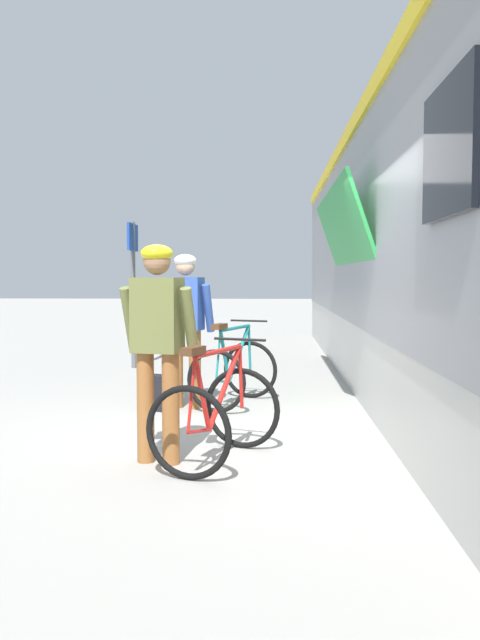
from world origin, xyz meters
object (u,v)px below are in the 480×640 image
(backpack_on_platform, at_px, (161,393))
(platform_sign_post, at_px, (133,270))
(bicycle_near_red, at_px, (217,414))
(cyclist_far_in_blue, at_px, (186,316))
(bicycle_far_teal, at_px, (234,371))
(cyclist_near_in_olive, at_px, (158,333))

(backpack_on_platform, relative_size, platform_sign_post, 0.17)
(platform_sign_post, bearing_deg, bicycle_near_red, -72.08)
(cyclist_far_in_blue, xyz_separation_m, bicycle_far_teal, (0.54, 0.19, -0.65))
(cyclist_far_in_blue, height_order, platform_sign_post, platform_sign_post)
(cyclist_near_in_olive, relative_size, platform_sign_post, 0.73)
(bicycle_near_red, relative_size, bicycle_far_teal, 1.00)
(bicycle_near_red, bearing_deg, platform_sign_post, 107.92)
(cyclist_near_in_olive, xyz_separation_m, bicycle_near_red, (0.47, 0.02, -0.65))
(bicycle_far_teal, relative_size, backpack_on_platform, 3.12)
(cyclist_far_in_blue, height_order, bicycle_far_teal, cyclist_far_in_blue)
(platform_sign_post, bearing_deg, backpack_on_platform, -73.77)
(bicycle_near_red, height_order, bicycle_far_teal, same)
(bicycle_far_teal, distance_m, platform_sign_post, 3.87)
(cyclist_near_in_olive, height_order, backpack_on_platform, cyclist_near_in_olive)
(cyclist_near_in_olive, bearing_deg, bicycle_near_red, 1.97)
(cyclist_near_in_olive, distance_m, bicycle_near_red, 0.81)
(bicycle_near_red, bearing_deg, cyclist_far_in_blue, 103.23)
(cyclist_far_in_blue, xyz_separation_m, platform_sign_post, (-1.29, 3.37, 0.57))
(bicycle_near_red, xyz_separation_m, bicycle_far_teal, (0.00, 2.47, 0.00))
(backpack_on_platform, height_order, platform_sign_post, platform_sign_post)
(backpack_on_platform, xyz_separation_m, platform_sign_post, (-1.03, 3.54, 1.42))
(platform_sign_post, bearing_deg, cyclist_far_in_blue, -69.03)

